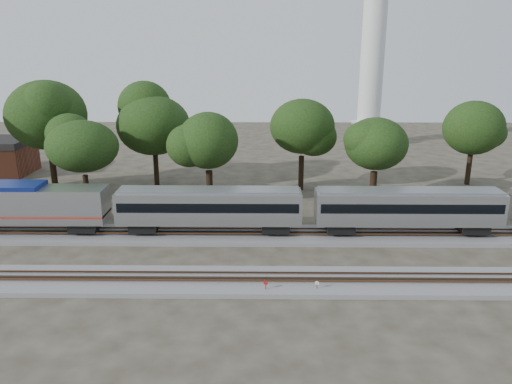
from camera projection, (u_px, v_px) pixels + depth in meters
ground at (219, 263)px, 43.91m from camera, size 160.00×160.00×0.00m
track_far at (224, 235)px, 49.60m from camera, size 160.00×5.00×0.73m
track_near at (215, 281)px, 40.03m from camera, size 160.00×5.00×0.73m
train at (509, 207)px, 48.41m from camera, size 112.76×3.22×4.75m
switch_stand_red at (266, 286)px, 38.31m from camera, size 0.33×0.14×1.06m
switch_stand_white at (317, 285)px, 38.41m from camera, size 0.31×0.13×1.01m
switch_lever at (315, 293)px, 38.20m from camera, size 0.57×0.46×0.30m
tree_1 at (47, 115)px, 62.20m from camera, size 10.04×10.04×14.16m
tree_2 at (82, 147)px, 56.37m from camera, size 7.42×7.42×10.47m
tree_3 at (154, 125)px, 64.40m from camera, size 8.42×8.42×11.87m
tree_4 at (208, 141)px, 57.12m from camera, size 7.92×7.92×11.16m
tree_5 at (302, 127)px, 63.23m from camera, size 8.48×8.48×11.96m
tree_6 at (376, 144)px, 57.91m from camera, size 7.41×7.41×10.45m
tree_7 at (474, 128)px, 65.83m from camera, size 7.86×7.86×11.09m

